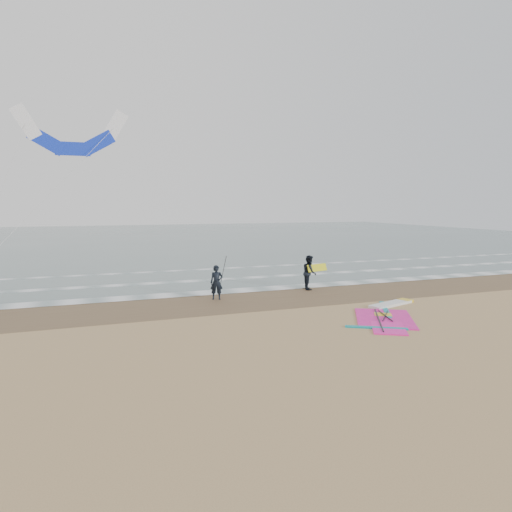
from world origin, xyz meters
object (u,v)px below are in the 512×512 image
object	(u,v)px
person_standing	(217,282)
surf_kite	(72,137)
windsurf_rig	(387,314)
person_walking	(309,272)

from	to	relation	value
person_standing	surf_kite	xyz separation A→B (m)	(-6.30, 7.40, 7.47)
windsurf_rig	surf_kite	distance (m)	19.43
windsurf_rig	person_walking	distance (m)	6.29
windsurf_rig	surf_kite	size ratio (longest dim) A/B	0.61
person_standing	surf_kite	world-z (taller)	surf_kite
windsurf_rig	person_standing	xyz separation A→B (m)	(-5.78, 5.39, 0.79)
windsurf_rig	surf_kite	world-z (taller)	surf_kite
person_walking	windsurf_rig	bearing A→B (deg)	-155.13
person_walking	person_standing	bearing A→B (deg)	119.55
person_standing	surf_kite	bearing A→B (deg)	146.76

